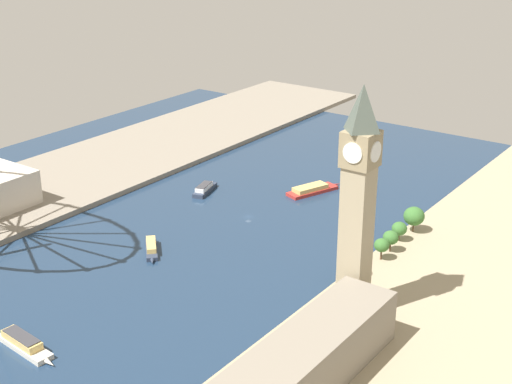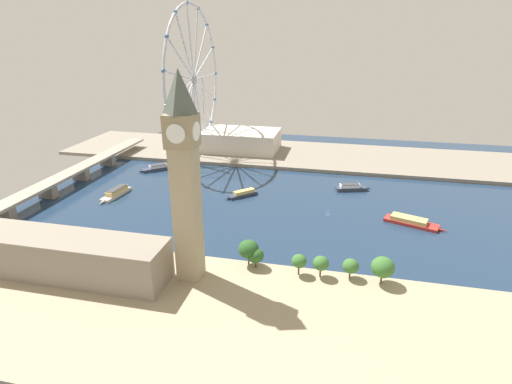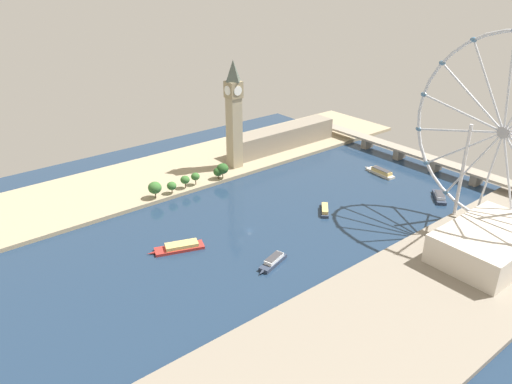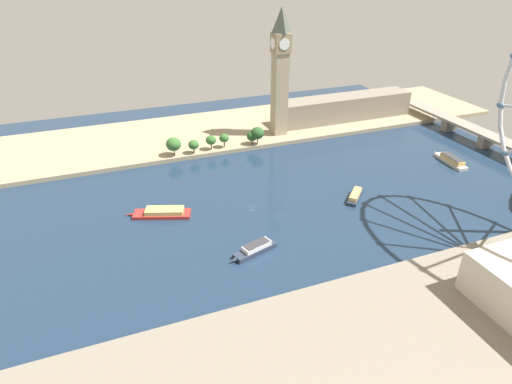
{
  "view_description": "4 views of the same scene",
  "coord_description": "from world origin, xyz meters",
  "views": [
    {
      "loc": [
        -216.98,
        293.68,
        158.27
      ],
      "look_at": [
        -3.64,
        -2.11,
        14.52
      ],
      "focal_mm": 52.21,
      "sensor_mm": 36.0,
      "label": 1
    },
    {
      "loc": [
        -246.17,
        -6.47,
        109.12
      ],
      "look_at": [
        4.94,
        49.72,
        7.32
      ],
      "focal_mm": 28.3,
      "sensor_mm": 36.0,
      "label": 2
    },
    {
      "loc": [
        231.81,
        -181.31,
        167.88
      ],
      "look_at": [
        -10.9,
        14.61,
        21.18
      ],
      "focal_mm": 34.24,
      "sensor_mm": 36.0,
      "label": 3
    },
    {
      "loc": [
        204.01,
        -76.72,
        129.09
      ],
      "look_at": [
        0.05,
        2.25,
        9.18
      ],
      "focal_mm": 30.67,
      "sensor_mm": 36.0,
      "label": 4
    }
  ],
  "objects": [
    {
      "name": "riverbank_left",
      "position": [
        -121.89,
        0.0,
        1.5
      ],
      "size": [
        90.0,
        520.0,
        3.0
      ],
      "primitive_type": "cube",
      "color": "tan",
      "rests_on": "ground_plane"
    },
    {
      "name": "tree_row_embankment",
      "position": [
        -81.52,
        3.97,
        10.73
      ],
      "size": [
        12.2,
        72.59,
        13.22
      ],
      "color": "#513823",
      "rests_on": "riverbank_left"
    },
    {
      "name": "parliament_block",
      "position": [
        -106.77,
        125.41,
        12.93
      ],
      "size": [
        22.0,
        118.17,
        19.86
      ],
      "primitive_type": "cube",
      "color": "gray",
      "rests_on": "riverbank_left"
    },
    {
      "name": "tour_boat_2",
      "position": [
        41.96,
        -14.74,
        2.11
      ],
      "size": [
        12.68,
        26.58,
        5.09
      ],
      "rotation": [
        0.0,
        0.0,
        5.01
      ],
      "color": "#2D384C",
      "rests_on": "ground_plane"
    },
    {
      "name": "tour_boat_0",
      "position": [
        -8.82,
        -50.35,
        1.87
      ],
      "size": [
        19.54,
        36.58,
        4.41
      ],
      "rotation": [
        0.0,
        0.0,
        4.37
      ],
      "color": "#B22D28",
      "rests_on": "ground_plane"
    },
    {
      "name": "riverbank_right",
      "position": [
        121.89,
        0.0,
        1.5
      ],
      "size": [
        90.0,
        520.0,
        3.0
      ],
      "primitive_type": "cube",
      "color": "gray",
      "rests_on": "ground_plane"
    },
    {
      "name": "ground_plane",
      "position": [
        0.0,
        0.0,
        0.0
      ],
      "size": [
        413.78,
        413.78,
        0.0
      ],
      "primitive_type": "plane",
      "color": "#1E334C"
    },
    {
      "name": "clock_tower",
      "position": [
        -95.1,
        58.33,
        51.8
      ],
      "size": [
        12.94,
        12.94,
        93.64
      ],
      "color": "tan",
      "rests_on": "riverbank_left"
    },
    {
      "name": "tour_boat_3",
      "position": [
        -5.78,
        150.47,
        2.29
      ],
      "size": [
        33.02,
        9.53,
        5.42
      ],
      "rotation": [
        0.0,
        0.0,
        3.05
      ],
      "color": "beige",
      "rests_on": "ground_plane"
    },
    {
      "name": "tour_boat_4",
      "position": [
        12.86,
        61.23,
        1.9
      ],
      "size": [
        20.9,
        20.84,
        4.42
      ],
      "rotation": [
        0.0,
        0.0,
        2.36
      ],
      "color": "#2D384C",
      "rests_on": "ground_plane"
    }
  ]
}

